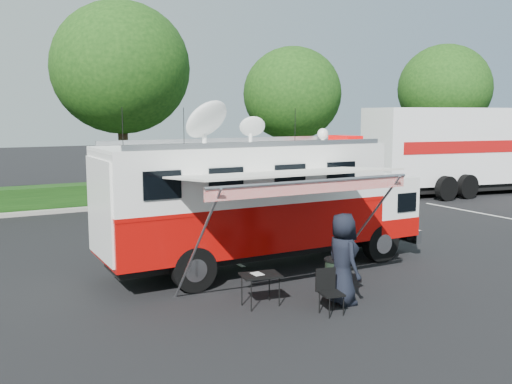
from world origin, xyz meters
The scene contains 10 objects.
ground_plane centered at (0.00, 0.00, 0.00)m, with size 120.00×120.00×0.00m, color black.
back_border centered at (1.14, 12.90, 5.00)m, with size 60.00×6.14×8.87m.
stall_lines centered at (-0.50, 3.00, 0.00)m, with size 24.12×5.50×0.01m.
command_truck centered at (-0.07, 0.00, 1.75)m, with size 8.50×2.34×4.08m.
awning centered at (-0.84, -2.43, 2.62)m, with size 4.64×2.41×2.81m.
person centered at (-0.02, -3.28, 0.00)m, with size 0.94×0.61×1.92m, color black.
folding_table centered at (-1.58, -2.58, 0.63)m, with size 0.88×0.69×0.68m.
folding_chair centered at (-0.60, -3.60, 0.52)m, with size 0.50×0.52×0.89m.
trash_bin centered at (0.22, -2.76, 0.41)m, with size 0.55×0.55×0.82m.
semi_trailer centered at (17.33, 7.10, 2.22)m, with size 13.94×5.04×4.21m.
Camera 1 is at (-7.11, -12.49, 3.94)m, focal length 40.00 mm.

